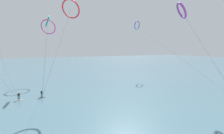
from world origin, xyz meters
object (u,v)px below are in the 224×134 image
(surfer_charcoal, at_px, (42,94))
(kite_teal, at_px, (47,21))
(kite_magenta, at_px, (48,27))
(kite_crimson, at_px, (71,9))
(kite_violet, at_px, (182,11))
(kite_cobalt, at_px, (137,25))
(surfer_ivory, at_px, (19,97))

(surfer_charcoal, height_order, kite_teal, kite_teal)
(kite_magenta, xyz_separation_m, kite_crimson, (4.25, -22.26, 1.12))
(kite_violet, distance_m, kite_cobalt, 28.03)
(kite_violet, height_order, kite_cobalt, kite_cobalt)
(kite_teal, xyz_separation_m, kite_cobalt, (33.15, 3.06, 1.45))
(kite_magenta, height_order, kite_cobalt, kite_cobalt)
(kite_teal, xyz_separation_m, kite_crimson, (4.57, -13.55, 0.73))
(kite_magenta, relative_size, kite_cobalt, 0.58)
(kite_magenta, height_order, kite_teal, kite_magenta)
(kite_cobalt, bearing_deg, kite_crimson, 7.18)
(surfer_ivory, bearing_deg, surfer_charcoal, -168.86)
(surfer_charcoal, distance_m, kite_magenta, 27.60)
(surfer_charcoal, xyz_separation_m, kite_magenta, (2.53, 21.02, 17.70))
(surfer_charcoal, distance_m, kite_cobalt, 43.23)
(kite_violet, bearing_deg, surfer_charcoal, 101.39)
(kite_magenta, relative_size, kite_violet, 1.11)
(surfer_ivory, height_order, kite_violet, kite_violet)
(kite_magenta, xyz_separation_m, kite_teal, (-0.31, -8.70, 0.39))
(kite_teal, relative_size, kite_cobalt, 0.51)
(kite_violet, relative_size, kite_crimson, 0.97)
(surfer_ivory, distance_m, kite_violet, 39.46)
(surfer_ivory, relative_size, kite_violet, 0.08)
(kite_magenta, bearing_deg, kite_cobalt, -161.67)
(surfer_ivory, xyz_separation_m, kite_crimson, (11.17, -1.43, 18.82))
(kite_magenta, bearing_deg, surfer_ivory, 99.68)
(kite_crimson, bearing_deg, surfer_charcoal, 30.61)
(surfer_ivory, bearing_deg, kite_crimson, -173.62)
(surfer_charcoal, height_order, kite_crimson, kite_crimson)
(kite_magenta, bearing_deg, surfer_charcoal, 111.22)
(surfer_ivory, relative_size, kite_magenta, 0.07)
(surfer_charcoal, xyz_separation_m, kite_teal, (2.21, 12.32, 18.09))
(kite_teal, height_order, kite_cobalt, kite_cobalt)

